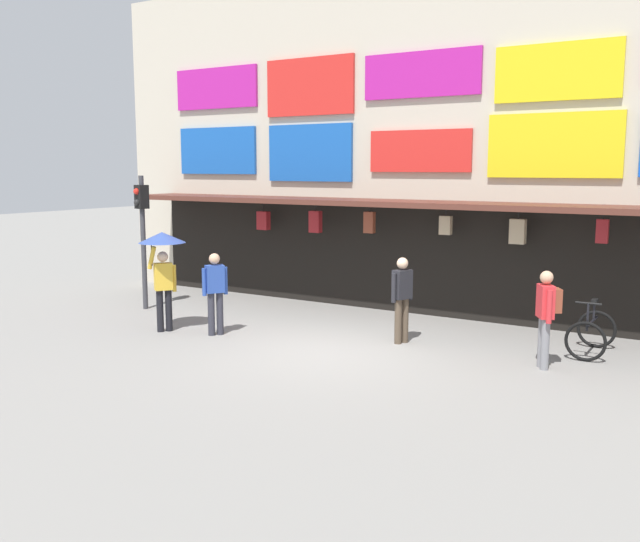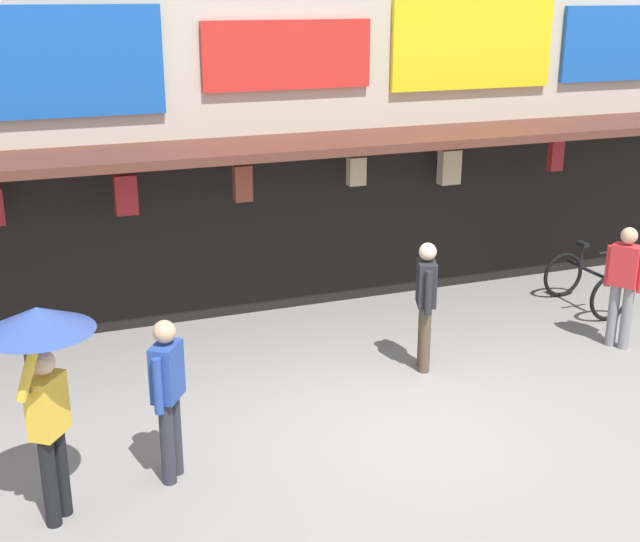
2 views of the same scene
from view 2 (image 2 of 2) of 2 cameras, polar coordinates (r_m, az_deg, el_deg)
ground_plane at (r=9.57m, az=5.87°, el=-10.40°), size 80.00×80.00×0.00m
shopfront at (r=12.63m, az=-3.13°, el=15.53°), size 18.00×2.60×8.00m
bicycle_parked at (r=13.34m, az=17.59°, el=-0.82°), size 0.74×1.17×1.05m
pedestrian_with_umbrella at (r=7.62m, az=-18.36°, el=-5.42°), size 0.96×0.96×2.08m
pedestrian_in_white at (r=11.88m, az=19.95°, el=-0.42°), size 0.46×0.48×1.68m
pedestrian_in_purple at (r=8.29m, az=-10.26°, el=-8.04°), size 0.38×0.45×1.68m
pedestrian_in_yellow at (r=10.58m, az=7.18°, el=-1.91°), size 0.33×0.50×1.68m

